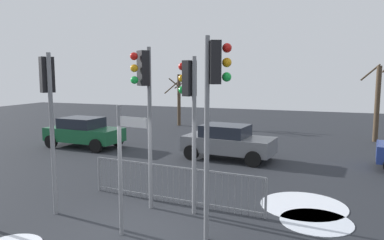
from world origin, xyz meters
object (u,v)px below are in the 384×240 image
car_grey_trailing (228,141)px  bare_tree_left (379,99)px  traffic_light_rear_left (190,99)px  traffic_light_foreground_left (48,97)px  traffic_light_rear_right (214,93)px  bare_tree_centre (179,97)px  traffic_light_mid_right (144,92)px  car_green_mid (84,132)px  direction_sign_post (122,164)px

car_grey_trailing → bare_tree_left: 9.43m
traffic_light_rear_left → traffic_light_foreground_left: bearing=132.3°
traffic_light_rear_right → traffic_light_rear_left: size_ratio=1.09×
bare_tree_centre → traffic_light_foreground_left: bearing=-79.5°
traffic_light_rear_right → traffic_light_mid_right: traffic_light_rear_right is taller
traffic_light_foreground_left → traffic_light_rear_left: (3.38, 1.24, -0.07)m
traffic_light_rear_left → car_grey_trailing: 6.65m
car_green_mid → bare_tree_centre: bare_tree_centre is taller
traffic_light_rear_right → bare_tree_centre: bearing=178.6°
traffic_light_mid_right → car_grey_trailing: 6.91m
traffic_light_foreground_left → bare_tree_left: size_ratio=0.86×
traffic_light_mid_right → bare_tree_centre: traffic_light_mid_right is taller
traffic_light_rear_right → bare_tree_left: bearing=135.4°
car_green_mid → bare_tree_centre: (1.58, 8.74, 1.26)m
traffic_light_rear_right → bare_tree_left: size_ratio=0.91×
traffic_light_foreground_left → traffic_light_mid_right: bearing=-34.8°
direction_sign_post → bare_tree_centre: (-5.49, 16.87, 0.37)m
bare_tree_centre → traffic_light_mid_right: bearing=-71.1°
car_green_mid → traffic_light_rear_right: bearing=-37.3°
traffic_light_mid_right → traffic_light_rear_right: bearing=-170.0°
direction_sign_post → bare_tree_centre: size_ratio=0.82×
traffic_light_rear_right → bare_tree_centre: traffic_light_rear_right is taller
traffic_light_foreground_left → traffic_light_rear_left: 3.60m
traffic_light_foreground_left → traffic_light_rear_right: (4.42, -0.10, 0.19)m
traffic_light_rear_left → car_green_mid: 10.41m
traffic_light_rear_left → direction_sign_post: size_ratio=1.38×
traffic_light_foreground_left → traffic_light_mid_right: 2.43m
traffic_light_rear_right → direction_sign_post: size_ratio=1.49×
traffic_light_rear_left → bare_tree_left: 14.21m
traffic_light_foreground_left → bare_tree_centre: (-3.02, 16.28, -1.02)m
car_grey_trailing → traffic_light_rear_right: bearing=-71.3°
car_grey_trailing → traffic_light_rear_left: bearing=-78.0°
traffic_light_rear_right → bare_tree_centre: 18.04m
car_green_mid → bare_tree_left: size_ratio=0.80×
traffic_light_rear_right → traffic_light_mid_right: (-2.23, 1.14, -0.07)m
traffic_light_rear_right → direction_sign_post: traffic_light_rear_right is taller
traffic_light_mid_right → bare_tree_left: size_ratio=0.90×
car_grey_trailing → car_green_mid: size_ratio=1.02×
traffic_light_rear_left → bare_tree_left: bare_tree_left is taller
traffic_light_mid_right → bare_tree_centre: size_ratio=1.20×
traffic_light_rear_left → traffic_light_mid_right: bearing=121.9°
traffic_light_rear_right → car_green_mid: 12.08m
direction_sign_post → car_grey_trailing: direction_sign_post is taller
traffic_light_rear_left → direction_sign_post: bearing=175.5°
car_green_mid → traffic_light_mid_right: bearing=-40.8°
bare_tree_left → car_grey_trailing: bearing=-134.1°
traffic_light_rear_left → traffic_light_rear_right: bearing=-120.2°
car_grey_trailing → bare_tree_centre: size_ratio=1.10×
car_grey_trailing → car_green_mid: bearing=-174.0°
traffic_light_mid_right → bare_tree_centre: (-5.22, 15.25, -1.14)m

